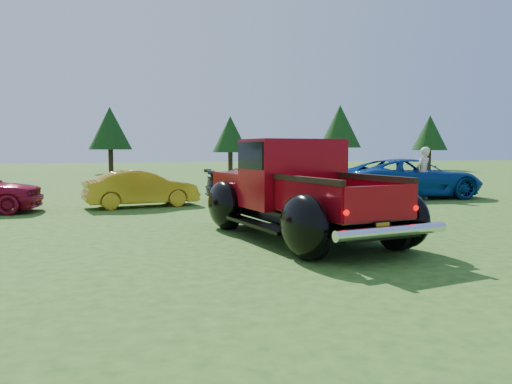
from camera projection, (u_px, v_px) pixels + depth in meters
name	position (u px, v px, depth m)	size (l,w,h in m)	color
ground	(247.00, 258.00, 8.58)	(120.00, 120.00, 0.00)	#274D16
tree_mid_left	(110.00, 128.00, 37.38)	(3.20, 3.20, 5.00)	#332114
tree_mid_right	(230.00, 134.00, 38.74)	(2.82, 2.82, 4.40)	#332114
tree_east	(340.00, 127.00, 40.49)	(3.46, 3.46, 5.40)	#332114
tree_far_east	(430.00, 133.00, 43.78)	(3.07, 3.07, 4.80)	#332114
pickup_truck	(292.00, 190.00, 10.77)	(3.50, 5.90, 2.08)	black
show_car_yellow	(141.00, 188.00, 16.09)	(1.25, 3.58, 1.18)	#BE8A19
show_car_grey	(262.00, 184.00, 18.03)	(1.66, 4.08, 1.19)	black
show_car_blue	(411.00, 178.00, 18.93)	(2.48, 5.37, 1.49)	navy
spectator	(423.00, 173.00, 18.31)	(0.70, 0.46, 1.93)	beige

